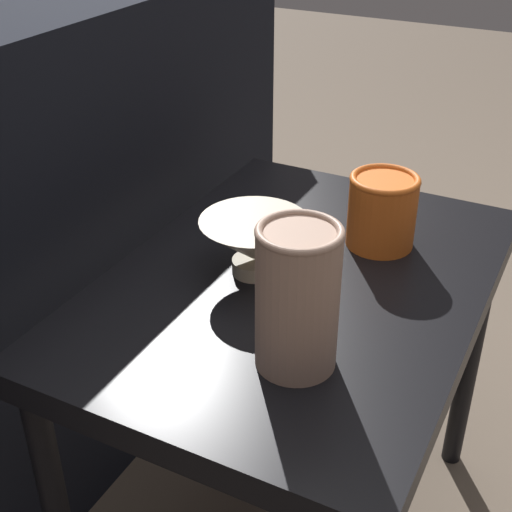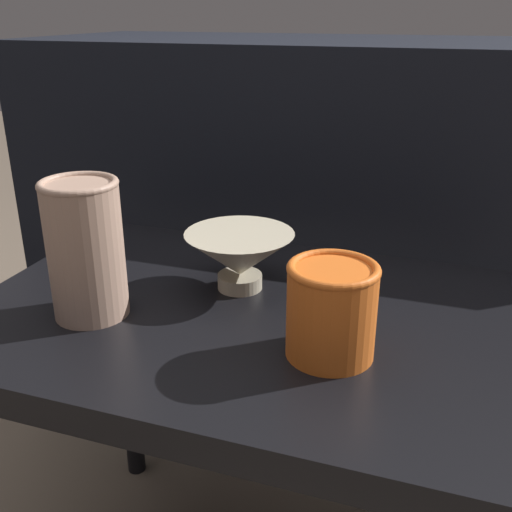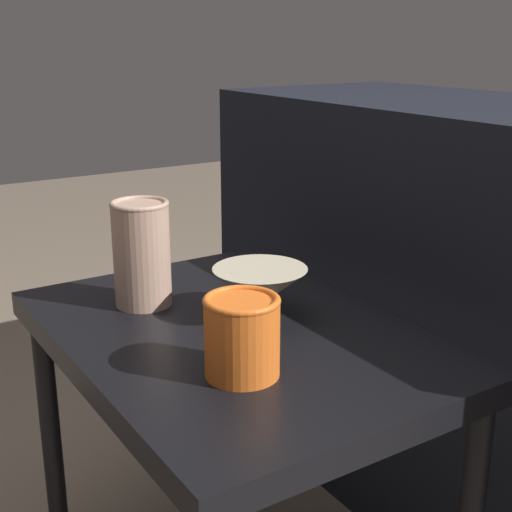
% 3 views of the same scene
% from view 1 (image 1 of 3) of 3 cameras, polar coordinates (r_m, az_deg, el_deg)
% --- Properties ---
extents(table, '(0.69, 0.49, 0.54)m').
position_cam_1_polar(table, '(1.02, 3.27, -4.66)').
color(table, black).
rests_on(table, ground_plane).
extents(bowl, '(0.15, 0.15, 0.08)m').
position_cam_1_polar(bowl, '(0.97, -0.14, 1.16)').
color(bowl, '#B2A88E').
rests_on(bowl, table).
extents(vase_textured_left, '(0.10, 0.10, 0.18)m').
position_cam_1_polar(vase_textured_left, '(0.79, 3.33, -3.28)').
color(vase_textured_left, tan).
rests_on(vase_textured_left, table).
extents(vase_colorful_right, '(0.10, 0.10, 0.11)m').
position_cam_1_polar(vase_colorful_right, '(1.06, 10.06, 3.68)').
color(vase_colorful_right, orange).
rests_on(vase_colorful_right, table).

